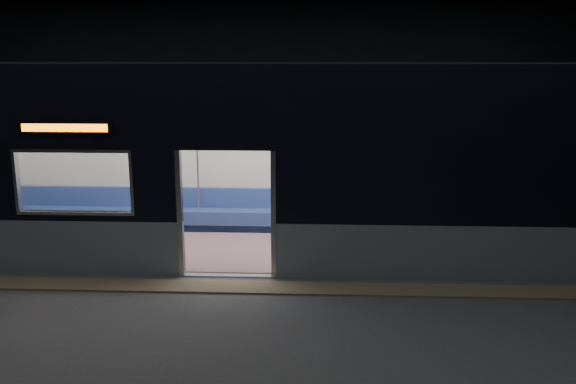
{
  "coord_description": "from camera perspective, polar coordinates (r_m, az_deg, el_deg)",
  "views": [
    {
      "loc": [
        1.4,
        -8.15,
        3.46
      ],
      "look_at": [
        0.91,
        2.3,
        1.12
      ],
      "focal_mm": 38.0,
      "sensor_mm": 36.0,
      "label": 1
    }
  ],
  "objects": [
    {
      "name": "station_floor",
      "position": [
        8.97,
        -6.6,
        -10.22
      ],
      "size": [
        24.0,
        14.0,
        0.01
      ],
      "primitive_type": "cube",
      "color": "#47494C",
      "rests_on": "ground"
    },
    {
      "name": "station_envelope",
      "position": [
        8.27,
        -7.26,
        13.91
      ],
      "size": [
        24.0,
        14.0,
        5.0
      ],
      "color": "black",
      "rests_on": "station_floor"
    },
    {
      "name": "tactile_strip",
      "position": [
        9.46,
        -6.07,
        -8.82
      ],
      "size": [
        22.8,
        0.5,
        0.03
      ],
      "primitive_type": "cube",
      "color": "#8C7F59",
      "rests_on": "station_floor"
    },
    {
      "name": "metro_car",
      "position": [
        10.91,
        -4.72,
        4.05
      ],
      "size": [
        18.0,
        3.04,
        3.35
      ],
      "color": "gray",
      "rests_on": "station_floor"
    },
    {
      "name": "passenger",
      "position": [
        12.06,
        8.34,
        -0.41
      ],
      "size": [
        0.39,
        0.65,
        1.31
      ],
      "rotation": [
        0.0,
        0.0,
        0.12
      ],
      "color": "black",
      "rests_on": "metro_car"
    },
    {
      "name": "handbag",
      "position": [
        11.88,
        8.31,
        -1.12
      ],
      "size": [
        0.31,
        0.28,
        0.14
      ],
      "primitive_type": "cube",
      "rotation": [
        0.0,
        0.0,
        -0.15
      ],
      "color": "black",
      "rests_on": "passenger"
    },
    {
      "name": "transit_map",
      "position": [
        12.17,
        2.35,
        3.32
      ],
      "size": [
        1.07,
        0.03,
        0.7
      ],
      "primitive_type": "cube",
      "color": "white",
      "rests_on": "metro_car"
    }
  ]
}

